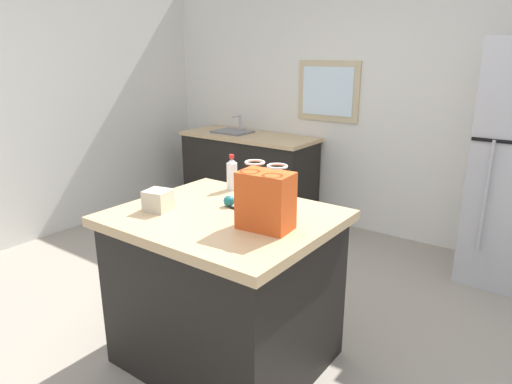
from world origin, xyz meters
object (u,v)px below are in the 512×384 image
(kitchen_island, at_px, (225,288))
(ear_defenders, at_px, (241,202))
(shopping_bag, at_px, (266,200))
(bottle, at_px, (232,174))
(small_box, at_px, (158,200))

(kitchen_island, bearing_deg, ear_defenders, 91.84)
(shopping_bag, distance_m, bottle, 0.71)
(bottle, distance_m, ear_defenders, 0.35)
(shopping_bag, bearing_deg, ear_defenders, 147.43)
(bottle, bearing_deg, kitchen_island, -56.72)
(kitchen_island, bearing_deg, bottle, 123.28)
(kitchen_island, relative_size, shopping_bag, 3.46)
(shopping_bag, bearing_deg, small_box, -168.50)
(small_box, xyz_separation_m, bottle, (0.08, 0.56, 0.04))
(small_box, distance_m, ear_defenders, 0.47)
(kitchen_island, xyz_separation_m, small_box, (-0.33, -0.17, 0.51))
(shopping_bag, xyz_separation_m, bottle, (-0.56, 0.43, -0.05))
(small_box, relative_size, bottle, 0.57)
(kitchen_island, relative_size, small_box, 8.90)
(kitchen_island, distance_m, small_box, 0.64)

